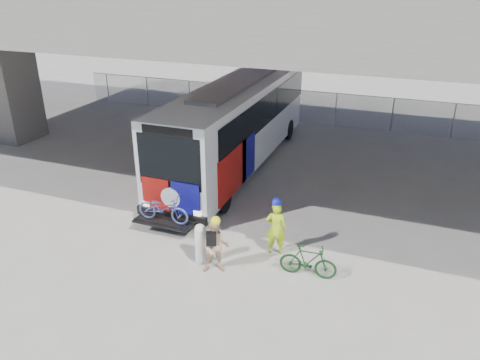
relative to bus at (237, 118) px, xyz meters
The scene contains 8 objects.
ground 5.52m from the bus, 66.92° to the right, with size 160.00×160.00×0.00m, color #9E9991.
bus is the anchor object (origin of this frame).
overpass 4.92m from the bus, 19.10° to the right, with size 40.00×16.00×7.95m.
chainlink_fence 7.61m from the bus, 74.69° to the left, with size 30.00×0.06×30.00m.
bollard 7.93m from the bus, 76.74° to the right, with size 0.33×0.33×1.26m.
cyclist_hivis 7.42m from the bus, 59.75° to the right, with size 0.69×0.53×1.85m.
cyclist_tan 8.33m from the bus, 73.01° to the right, with size 0.96×0.86×1.78m.
bike_parked 8.82m from the bus, 55.67° to the right, with size 0.46×1.62×0.97m, color #133B17.
Camera 1 is at (5.04, -13.40, 7.85)m, focal length 35.00 mm.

